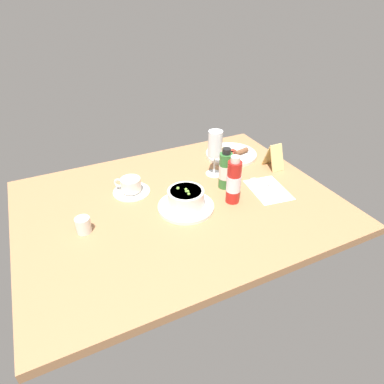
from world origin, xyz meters
TOP-DOWN VIEW (x-y plane):
  - ground_plane at (0.00, 0.00)cm, footprint 110.00×84.00cm
  - porridge_bowl at (0.88, -4.22)cm, footprint 19.53×19.53cm
  - cutlery_setting at (33.94, -6.75)cm, footprint 15.03×19.43cm
  - coffee_cup at (-13.23, 13.96)cm, footprint 13.74×13.74cm
  - creamer_jug at (-33.34, -1.75)cm, footprint 5.57×4.62cm
  - wine_glass at (21.29, 12.42)cm, footprint 6.71×6.71cm
  - sauce_bottle_red at (17.70, -7.55)cm, footprint 5.03×5.03cm
  - sauce_bottle_green at (20.09, 2.03)cm, footprint 4.93×4.93cm
  - breakfast_plate at (35.88, 23.34)cm, footprint 22.55×22.55cm
  - menu_card at (46.36, 6.63)cm, footprint 5.75×8.12cm

SIDE VIEW (x-z plane):
  - ground_plane at x=0.00cm, z-range -3.00..0.00cm
  - cutlery_setting at x=33.94cm, z-range -0.19..0.71cm
  - breakfast_plate at x=35.88cm, z-range -0.89..2.81cm
  - coffee_cup at x=-13.23cm, z-range -0.39..5.38cm
  - creamer_jug at x=-33.34cm, z-range -0.18..5.60cm
  - porridge_bowl at x=0.88cm, z-range -0.50..7.42cm
  - menu_card at x=46.36cm, z-range -0.07..10.45cm
  - sauce_bottle_green at x=20.09cm, z-range -0.77..15.38cm
  - sauce_bottle_red at x=17.70cm, z-range -0.78..17.11cm
  - wine_glass at x=21.29cm, z-range 3.14..21.78cm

